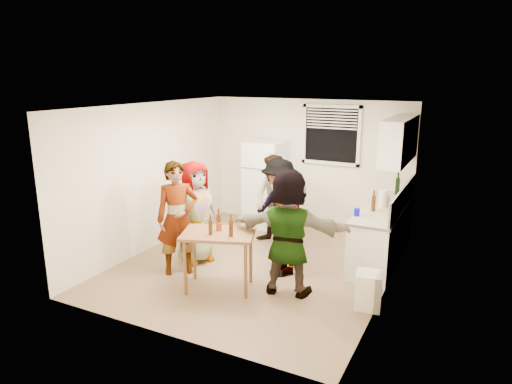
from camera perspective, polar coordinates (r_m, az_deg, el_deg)
The scene contains 23 objects.
room at distance 7.34m, azimuth 0.05°, elevation -9.18°, with size 4.00×4.50×2.50m, color white, non-canonical shape.
window at distance 8.68m, azimuth 9.37°, elevation 7.04°, with size 1.12×0.10×1.06m, color white, non-canonical shape.
refrigerator at distance 8.99m, azimuth 1.16°, elevation 0.99°, with size 0.70×0.70×1.70m, color white.
counter_lower at distance 7.70m, azimuth 15.45°, elevation -5.13°, with size 0.60×2.20×0.86m, color white.
countertop at distance 7.56m, azimuth 15.68°, elevation -1.91°, with size 0.64×2.22×0.04m, color beige.
backsplash at distance 7.47m, azimuth 17.92°, elevation -0.69°, with size 0.03×2.20×0.36m, color beige.
upper_cabinets at distance 7.52m, azimuth 17.51°, elevation 6.22°, with size 0.34×1.60×0.70m, color white.
kettle at distance 7.75m, azimuth 15.60°, elevation -1.37°, with size 0.25×0.21×0.21m, color silver, non-canonical shape.
paper_towel at distance 7.52m, azimuth 15.47°, elevation -1.83°, with size 0.13×0.13×0.28m, color white.
wine_bottle at distance 8.37m, azimuth 17.19°, elevation -0.33°, with size 0.08×0.08×0.30m, color black.
beer_bottle_counter at distance 7.27m, azimuth 14.41°, elevation -2.31°, with size 0.06×0.06×0.24m, color #47230C.
blue_cup at distance 6.97m, azimuth 12.47°, elevation -2.93°, with size 0.09×0.09×0.12m, color #0B09CD.
picture_frame at distance 7.70m, azimuth 17.63°, elevation -1.03°, with size 0.02×0.18×0.15m, color gold.
trash_bin at distance 6.19m, azimuth 13.87°, elevation -11.78°, with size 0.33×0.33×0.48m, color white.
serving_table at distance 6.65m, azimuth -4.60°, elevation -11.86°, with size 0.99×0.66×0.83m, color brown, non-canonical shape.
beer_bottle_table at distance 6.26m, azimuth -5.69°, elevation -5.29°, with size 0.05×0.05×0.21m, color #47230C.
red_cup at distance 6.41m, azimuth -4.65°, elevation -4.78°, with size 0.09×0.09×0.11m, color #AB361B.
guest_grey at distance 7.60m, azimuth -7.36°, elevation -8.45°, with size 0.81×1.65×0.52m, color gray.
guest_stripe at distance 7.22m, azimuth -9.48°, elevation -9.79°, with size 0.63×1.73×0.41m, color #141933.
guest_back_left at distance 8.20m, azimuth 2.30°, elevation -6.58°, with size 0.78×1.61×0.61m, color brown.
guest_back_right at distance 7.82m, azimuth 2.84°, elevation -7.66°, with size 1.06×1.63×0.61m, color #38393D.
guest_black at distance 7.14m, azimuth 3.63°, elevation -9.88°, with size 0.90×1.54×0.38m, color black.
guest_orange at distance 6.52m, azimuth 3.94°, elevation -12.37°, with size 1.63×1.76×0.52m, color #C8853E.
Camera 1 is at (3.02, -6.01, 2.94)m, focal length 32.00 mm.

